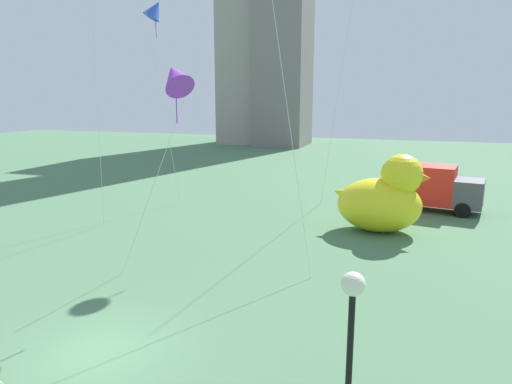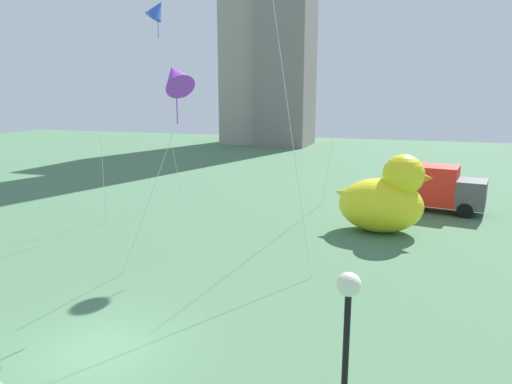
# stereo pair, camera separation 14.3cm
# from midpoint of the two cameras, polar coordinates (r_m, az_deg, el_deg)

# --- Properties ---
(ground_plane) EXTENTS (140.00, 140.00, 0.00)m
(ground_plane) POSITION_cam_midpoint_polar(r_m,az_deg,el_deg) (14.19, -19.58, -18.57)
(ground_plane) COLOR #497250
(giant_inflatable_duck) EXTENTS (5.04, 3.24, 4.18)m
(giant_inflatable_duck) POSITION_cam_midpoint_polar(r_m,az_deg,el_deg) (24.71, 15.57, -0.83)
(giant_inflatable_duck) COLOR yellow
(giant_inflatable_duck) RESTS_ON ground
(lamppost) EXTENTS (0.43, 0.43, 4.06)m
(lamppost) POSITION_cam_midpoint_polar(r_m,az_deg,el_deg) (8.51, 11.44, -16.21)
(lamppost) COLOR black
(lamppost) RESTS_ON ground
(box_truck) EXTENTS (6.12, 3.27, 2.85)m
(box_truck) POSITION_cam_midpoint_polar(r_m,az_deg,el_deg) (30.49, 21.02, 0.53)
(box_truck) COLOR red
(box_truck) RESTS_ON ground
(city_skyline) EXTENTS (63.35, 21.04, 41.93)m
(city_skyline) POSITION_cam_midpoint_polar(r_m,az_deg,el_deg) (68.71, 25.05, 18.23)
(city_skyline) COLOR #9E938C
(city_skyline) RESTS_ON ground
(kite_purple) EXTENTS (3.40, 3.36, 8.54)m
(kite_purple) POSITION_cam_midpoint_polar(r_m,az_deg,el_deg) (17.27, -10.40, 14.09)
(kite_purple) COLOR silver
(kite_purple) RESTS_ON ground
(kite_blue) EXTENTS (2.24, 2.21, 13.18)m
(kite_blue) POSITION_cam_midpoint_polar(r_m,az_deg,el_deg) (31.17, -12.78, 21.54)
(kite_blue) COLOR silver
(kite_blue) RESTS_ON ground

